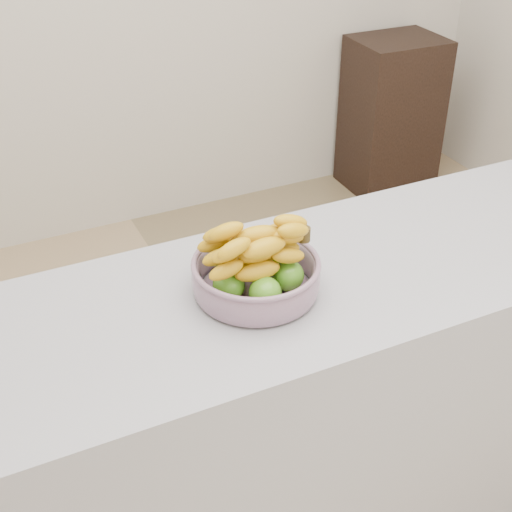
{
  "coord_description": "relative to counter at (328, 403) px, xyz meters",
  "views": [
    {
      "loc": [
        -0.8,
        -1.22,
        1.87
      ],
      "look_at": [
        -0.22,
        0.0,
        1.0
      ],
      "focal_mm": 50.0,
      "sensor_mm": 36.0,
      "label": 1
    }
  ],
  "objects": [
    {
      "name": "ground",
      "position": [
        0.0,
        -0.0,
        -0.45
      ],
      "size": [
        4.0,
        4.0,
        0.0
      ],
      "primitive_type": "plane",
      "color": "tan",
      "rests_on": "ground"
    },
    {
      "name": "fruit_bowl",
      "position": [
        -0.22,
        -0.0,
        0.51
      ],
      "size": [
        0.3,
        0.3,
        0.18
      ],
      "rotation": [
        0.0,
        0.0,
        -0.17
      ],
      "color": "#919AAE",
      "rests_on": "counter"
    },
    {
      "name": "cabinet",
      "position": [
        1.44,
        1.78,
        -0.04
      ],
      "size": [
        0.47,
        0.38,
        0.83
      ],
      "primitive_type": "cube",
      "rotation": [
        0.0,
        0.0,
        -0.02
      ],
      "color": "black",
      "rests_on": "ground"
    },
    {
      "name": "counter",
      "position": [
        0.0,
        0.0,
        0.0
      ],
      "size": [
        2.0,
        0.6,
        0.9
      ],
      "primitive_type": "cube",
      "color": "#9B9CA3",
      "rests_on": "ground"
    }
  ]
}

